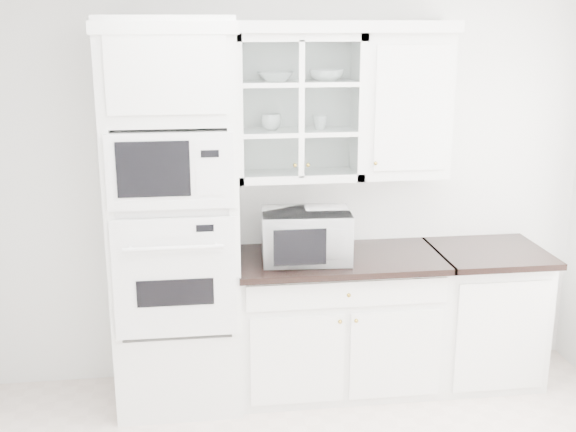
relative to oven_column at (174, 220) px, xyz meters
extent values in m
cube|color=white|center=(0.75, 0.32, 0.15)|extent=(4.00, 0.02, 2.70)
cube|color=white|center=(0.00, 0.01, 0.00)|extent=(0.76, 0.65, 2.40)
cube|color=white|center=(0.00, -0.33, -0.26)|extent=(0.70, 0.03, 0.72)
cube|color=black|center=(0.00, -0.35, -0.34)|extent=(0.44, 0.01, 0.16)
cube|color=white|center=(0.00, -0.33, 0.37)|extent=(0.70, 0.03, 0.43)
cube|color=black|center=(-0.09, -0.35, 0.39)|extent=(0.40, 0.01, 0.31)
cube|color=white|center=(1.03, 0.03, -0.76)|extent=(1.30, 0.60, 0.88)
cube|color=black|center=(1.03, 0.00, -0.30)|extent=(1.32, 0.67, 0.04)
cube|color=white|center=(2.03, 0.03, -0.76)|extent=(0.70, 0.60, 0.88)
cube|color=black|center=(2.03, 0.00, -0.30)|extent=(0.72, 0.67, 0.04)
cube|color=white|center=(0.78, 0.17, 0.65)|extent=(0.80, 0.33, 0.90)
cube|color=white|center=(0.78, 0.17, 0.50)|extent=(0.74, 0.29, 0.02)
cube|color=white|center=(0.78, 0.17, 0.80)|extent=(0.74, 0.29, 0.02)
cube|color=white|center=(1.46, 0.17, 0.65)|extent=(0.55, 0.33, 0.90)
cube|color=white|center=(0.68, 0.14, 1.14)|extent=(2.14, 0.38, 0.07)
imported|color=white|center=(0.81, -0.02, -0.12)|extent=(0.57, 0.49, 0.32)
imported|color=white|center=(0.64, 0.17, 0.84)|extent=(0.24, 0.24, 0.05)
imported|color=white|center=(0.96, 0.17, 0.84)|extent=(0.26, 0.26, 0.07)
imported|color=white|center=(0.62, 0.17, 0.56)|extent=(0.13, 0.13, 0.10)
imported|color=white|center=(0.92, 0.16, 0.56)|extent=(0.12, 0.12, 0.09)
camera|label=1|loc=(0.14, -4.27, 1.18)|focal=45.00mm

